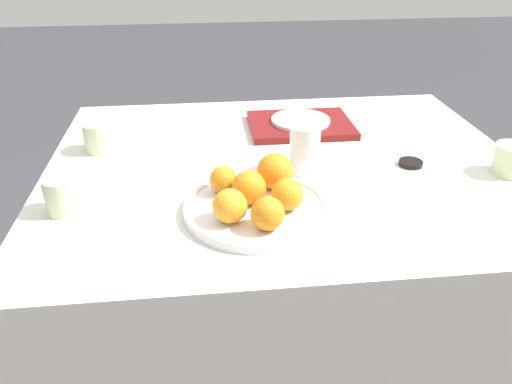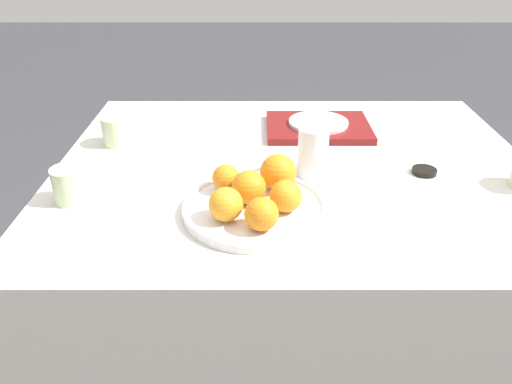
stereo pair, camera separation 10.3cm
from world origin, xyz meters
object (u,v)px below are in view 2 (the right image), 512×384
(orange_2, at_px, (263,214))
(fruit_platter, at_px, (256,208))
(orange_5, at_px, (227,178))
(soy_dish, at_px, (425,171))
(side_plate, at_px, (320,122))
(orange_1, at_px, (250,187))
(cup_1, at_px, (71,185))
(orange_3, at_px, (227,204))
(orange_0, at_px, (287,196))
(cup_0, at_px, (119,130))
(water_glass, at_px, (314,152))
(orange_4, at_px, (279,172))
(serving_tray, at_px, (319,127))

(orange_2, bearing_deg, fruit_platter, 98.46)
(fruit_platter, xyz_separation_m, orange_5, (-0.06, 0.07, 0.03))
(soy_dish, bearing_deg, side_plate, 129.61)
(soy_dish, bearing_deg, orange_1, -158.63)
(orange_1, xyz_separation_m, cup_1, (-0.39, 0.03, -0.01))
(orange_3, relative_size, side_plate, 0.40)
(cup_1, bearing_deg, orange_1, -5.00)
(orange_0, bearing_deg, orange_2, -126.02)
(side_plate, distance_m, cup_0, 0.57)
(orange_0, xyz_separation_m, cup_1, (-0.47, 0.07, -0.01))
(orange_1, xyz_separation_m, soy_dish, (0.43, 0.17, -0.05))
(side_plate, bearing_deg, orange_2, -107.38)
(fruit_platter, relative_size, orange_5, 5.03)
(orange_0, relative_size, cup_1, 0.86)
(fruit_platter, distance_m, cup_0, 0.52)
(fruit_platter, distance_m, water_glass, 0.23)
(cup_1, bearing_deg, cup_0, 85.03)
(fruit_platter, bearing_deg, cup_1, 172.77)
(orange_4, distance_m, water_glass, 0.13)
(fruit_platter, xyz_separation_m, cup_1, (-0.40, 0.05, 0.03))
(water_glass, bearing_deg, orange_5, -151.45)
(fruit_platter, height_order, serving_tray, fruit_platter)
(orange_1, height_order, orange_3, orange_1)
(cup_0, xyz_separation_m, cup_1, (-0.03, -0.31, 0.00))
(orange_0, xyz_separation_m, orange_5, (-0.13, 0.09, -0.00))
(fruit_platter, height_order, cup_1, cup_1)
(orange_4, bearing_deg, cup_1, -176.66)
(orange_5, xyz_separation_m, cup_1, (-0.34, -0.02, -0.01))
(orange_2, bearing_deg, cup_1, 161.75)
(serving_tray, bearing_deg, soy_dish, -50.39)
(water_glass, height_order, cup_1, water_glass)
(fruit_platter, height_order, orange_2, orange_2)
(orange_2, bearing_deg, orange_1, 104.04)
(cup_0, bearing_deg, orange_5, -43.39)
(water_glass, height_order, cup_0, water_glass)
(orange_0, bearing_deg, fruit_platter, 165.20)
(orange_5, bearing_deg, water_glass, 28.55)
(serving_tray, bearing_deg, fruit_platter, -111.76)
(water_glass, bearing_deg, fruit_platter, -127.54)
(orange_1, bearing_deg, cup_0, 136.27)
(orange_1, xyz_separation_m, serving_tray, (0.20, 0.44, -0.04))
(orange_3, bearing_deg, orange_4, 49.90)
(orange_4, relative_size, water_glass, 0.68)
(orange_1, xyz_separation_m, orange_2, (0.03, -0.10, -0.00))
(side_plate, bearing_deg, orange_1, -113.92)
(serving_tray, xyz_separation_m, cup_0, (-0.56, -0.10, 0.03))
(serving_tray, distance_m, soy_dish, 0.36)
(orange_0, distance_m, orange_1, 0.08)
(fruit_platter, xyz_separation_m, water_glass, (0.14, 0.18, 0.05))
(side_plate, bearing_deg, orange_5, -122.34)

